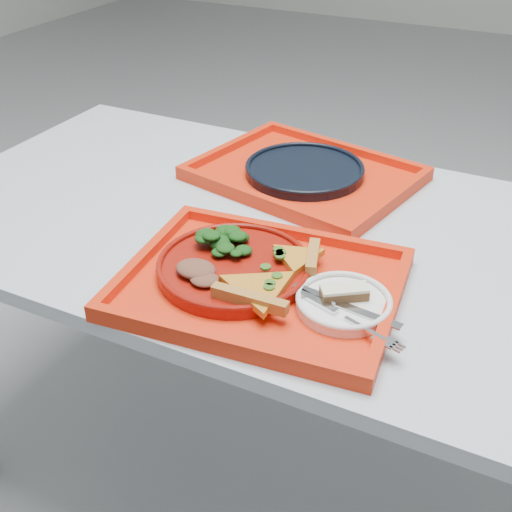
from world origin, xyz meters
name	(u,v)px	position (x,y,z in m)	size (l,w,h in m)	color
ground	(293,484)	(0.00, 0.00, 0.00)	(10.00, 10.00, 0.00)	gray
table	(303,264)	(0.00, 0.00, 0.68)	(1.60, 0.80, 0.75)	#AFBAC4
tray_main	(260,287)	(0.01, -0.21, 0.76)	(0.45, 0.35, 0.01)	red
tray_far	(304,177)	(-0.09, 0.21, 0.76)	(0.45, 0.35, 0.01)	red
dinner_plate	(234,269)	(-0.05, -0.20, 0.77)	(0.26, 0.26, 0.02)	maroon
side_plate	(343,305)	(0.15, -0.21, 0.77)	(0.15, 0.15, 0.01)	white
navy_plate	(305,171)	(-0.09, 0.21, 0.77)	(0.26, 0.26, 0.02)	black
pizza_slice_a	(259,287)	(0.03, -0.25, 0.79)	(0.14, 0.12, 0.02)	gold
pizza_slice_b	(297,256)	(0.04, -0.14, 0.79)	(0.10, 0.09, 0.02)	gold
salad_heap	(229,237)	(-0.08, -0.16, 0.80)	(0.09, 0.08, 0.04)	black
meat_portion	(196,269)	(-0.09, -0.25, 0.79)	(0.07, 0.06, 0.02)	brown
dessert_bar	(344,293)	(0.15, -0.20, 0.79)	(0.08, 0.07, 0.02)	#4E2F1A
knife	(346,305)	(0.16, -0.22, 0.78)	(0.18, 0.02, 0.01)	silver
fork	(344,317)	(0.17, -0.25, 0.78)	(0.18, 0.02, 0.01)	silver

